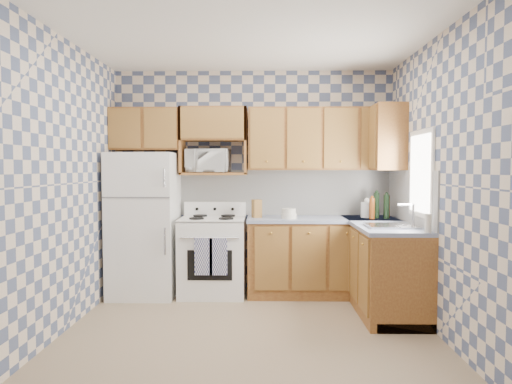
# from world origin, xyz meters

# --- Properties ---
(floor) EXTENTS (3.40, 3.40, 0.00)m
(floor) POSITION_xyz_m (0.00, 0.00, 0.00)
(floor) COLOR #90785A
(floor) RESTS_ON ground
(back_wall) EXTENTS (3.40, 0.02, 2.70)m
(back_wall) POSITION_xyz_m (0.00, 1.60, 1.35)
(back_wall) COLOR #4C597B
(back_wall) RESTS_ON ground
(right_wall) EXTENTS (0.02, 3.20, 2.70)m
(right_wall) POSITION_xyz_m (1.70, 0.00, 1.35)
(right_wall) COLOR #4C597B
(right_wall) RESTS_ON ground
(backsplash_back) EXTENTS (2.60, 0.02, 0.56)m
(backsplash_back) POSITION_xyz_m (0.40, 1.59, 1.20)
(backsplash_back) COLOR white
(backsplash_back) RESTS_ON back_wall
(backsplash_right) EXTENTS (0.02, 1.60, 0.56)m
(backsplash_right) POSITION_xyz_m (1.69, 0.80, 1.20)
(backsplash_right) COLOR white
(backsplash_right) RESTS_ON right_wall
(refrigerator) EXTENTS (0.75, 0.70, 1.68)m
(refrigerator) POSITION_xyz_m (-1.27, 1.25, 0.84)
(refrigerator) COLOR white
(refrigerator) RESTS_ON floor
(stove_body) EXTENTS (0.76, 0.65, 0.90)m
(stove_body) POSITION_xyz_m (-0.47, 1.28, 0.45)
(stove_body) COLOR white
(stove_body) RESTS_ON floor
(cooktop) EXTENTS (0.76, 0.65, 0.02)m
(cooktop) POSITION_xyz_m (-0.47, 1.28, 0.91)
(cooktop) COLOR silver
(cooktop) RESTS_ON stove_body
(backguard) EXTENTS (0.76, 0.08, 0.17)m
(backguard) POSITION_xyz_m (-0.47, 1.55, 1.00)
(backguard) COLOR white
(backguard) RESTS_ON cooktop
(dish_towel_left) EXTENTS (0.20, 0.02, 0.42)m
(dish_towel_left) POSITION_xyz_m (-0.54, 0.93, 0.52)
(dish_towel_left) COLOR navy
(dish_towel_left) RESTS_ON stove_body
(dish_towel_right) EXTENTS (0.20, 0.02, 0.42)m
(dish_towel_right) POSITION_xyz_m (-0.37, 0.93, 0.52)
(dish_towel_right) COLOR navy
(dish_towel_right) RESTS_ON stove_body
(base_cabinets_back) EXTENTS (1.75, 0.60, 0.88)m
(base_cabinets_back) POSITION_xyz_m (0.82, 1.30, 0.44)
(base_cabinets_back) COLOR brown
(base_cabinets_back) RESTS_ON floor
(base_cabinets_right) EXTENTS (0.60, 1.60, 0.88)m
(base_cabinets_right) POSITION_xyz_m (1.40, 0.80, 0.44)
(base_cabinets_right) COLOR brown
(base_cabinets_right) RESTS_ON floor
(countertop_back) EXTENTS (1.77, 0.63, 0.04)m
(countertop_back) POSITION_xyz_m (0.82, 1.30, 0.90)
(countertop_back) COLOR slate
(countertop_back) RESTS_ON base_cabinets_back
(countertop_right) EXTENTS (0.63, 1.60, 0.04)m
(countertop_right) POSITION_xyz_m (1.40, 0.80, 0.90)
(countertop_right) COLOR slate
(countertop_right) RESTS_ON base_cabinets_right
(upper_cabinets_back) EXTENTS (1.75, 0.33, 0.74)m
(upper_cabinets_back) POSITION_xyz_m (0.82, 1.44, 1.85)
(upper_cabinets_back) COLOR brown
(upper_cabinets_back) RESTS_ON back_wall
(upper_cabinets_fridge) EXTENTS (0.82, 0.33, 0.50)m
(upper_cabinets_fridge) POSITION_xyz_m (-1.29, 1.44, 1.97)
(upper_cabinets_fridge) COLOR brown
(upper_cabinets_fridge) RESTS_ON back_wall
(upper_cabinets_right) EXTENTS (0.33, 0.70, 0.74)m
(upper_cabinets_right) POSITION_xyz_m (1.53, 1.25, 1.85)
(upper_cabinets_right) COLOR brown
(upper_cabinets_right) RESTS_ON right_wall
(microwave_shelf) EXTENTS (0.80, 0.33, 0.03)m
(microwave_shelf) POSITION_xyz_m (-0.47, 1.44, 1.44)
(microwave_shelf) COLOR brown
(microwave_shelf) RESTS_ON back_wall
(microwave) EXTENTS (0.53, 0.38, 0.28)m
(microwave) POSITION_xyz_m (-0.54, 1.46, 1.59)
(microwave) COLOR white
(microwave) RESTS_ON microwave_shelf
(sink) EXTENTS (0.48, 0.40, 0.03)m
(sink) POSITION_xyz_m (1.40, 0.45, 0.93)
(sink) COLOR #B7B7BC
(sink) RESTS_ON countertop_right
(window) EXTENTS (0.02, 0.66, 0.86)m
(window) POSITION_xyz_m (1.69, 0.45, 1.45)
(window) COLOR silver
(window) RESTS_ON right_wall
(bottle_0) EXTENTS (0.07, 0.07, 0.30)m
(bottle_0) POSITION_xyz_m (1.45, 1.24, 1.07)
(bottle_0) COLOR black
(bottle_0) RESTS_ON countertop_back
(bottle_1) EXTENTS (0.07, 0.07, 0.28)m
(bottle_1) POSITION_xyz_m (1.55, 1.18, 1.06)
(bottle_1) COLOR black
(bottle_1) RESTS_ON countertop_back
(bottle_2) EXTENTS (0.07, 0.07, 0.26)m
(bottle_2) POSITION_xyz_m (1.58, 1.28, 1.05)
(bottle_2) COLOR #642E0E
(bottle_2) RESTS_ON countertop_back
(bottle_3) EXTENTS (0.07, 0.07, 0.24)m
(bottle_3) POSITION_xyz_m (1.38, 1.16, 1.04)
(bottle_3) COLOR #642E0E
(bottle_3) RESTS_ON countertop_back
(knife_block) EXTENTS (0.13, 0.13, 0.21)m
(knife_block) POSITION_xyz_m (0.05, 1.28, 1.03)
(knife_block) COLOR brown
(knife_block) RESTS_ON countertop_back
(electric_kettle) EXTENTS (0.14, 0.14, 0.18)m
(electric_kettle) POSITION_xyz_m (1.35, 1.32, 1.01)
(electric_kettle) COLOR white
(electric_kettle) RESTS_ON countertop_back
(food_containers) EXTENTS (0.18, 0.18, 0.12)m
(food_containers) POSITION_xyz_m (0.42, 1.18, 0.98)
(food_containers) COLOR beige
(food_containers) RESTS_ON countertop_back
(soap_bottle) EXTENTS (0.06, 0.06, 0.17)m
(soap_bottle) POSITION_xyz_m (1.62, 0.05, 1.01)
(soap_bottle) COLOR beige
(soap_bottle) RESTS_ON countertop_right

